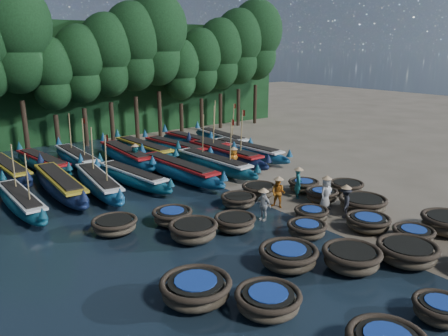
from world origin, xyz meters
TOP-DOWN VIEW (x-y plane):
  - ground at (0.00, 0.00)m, footprint 120.00×120.00m
  - foliage_wall at (0.00, 23.50)m, footprint 40.00×3.00m
  - coracle_2 at (-2.61, -9.78)m, footprint 1.86×1.86m
  - coracle_5 at (-6.39, -6.36)m, footprint 2.35×2.35m
  - coracle_6 at (-2.15, -6.25)m, footprint 2.64×2.64m
  - coracle_7 at (-0.06, -7.21)m, footprint 2.40×2.40m
  - coracle_8 at (1.86, -6.36)m, footprint 2.07×2.07m
  - coracle_9 at (3.90, -6.75)m, footprint 2.32×2.32m
  - coracle_10 at (-7.82, -4.53)m, footprint 2.86×2.86m
  - coracle_11 at (-3.85, -4.73)m, footprint 2.65×2.65m
  - coracle_12 at (-1.31, -3.33)m, footprint 1.72×1.72m
  - coracle_13 at (1.43, -4.45)m, footprint 2.12×2.12m
  - coracle_14 at (3.15, -2.96)m, footprint 2.90×2.90m
  - coracle_15 at (-5.35, -0.65)m, footprint 2.54×2.54m
  - coracle_16 at (-3.30, -0.89)m, footprint 2.26×2.26m
  - coracle_17 at (0.19, -2.25)m, footprint 1.81×1.81m
  - coracle_18 at (2.63, -0.78)m, footprint 1.76×1.76m
  - coracle_19 at (4.85, -0.67)m, footprint 2.03×2.03m
  - coracle_20 at (-7.65, 2.11)m, footprint 2.47×2.47m
  - coracle_21 at (-5.14, 1.40)m, footprint 2.02×2.02m
  - coracle_22 at (-1.30, 1.31)m, footprint 2.23×2.23m
  - coracle_23 at (0.58, 1.84)m, footprint 2.07×2.07m
  - coracle_24 at (3.13, 0.95)m, footprint 1.83×1.83m
  - long_boat_1 at (-10.22, 7.46)m, footprint 1.47×7.60m
  - long_boat_2 at (-7.90, 8.80)m, footprint 1.94×9.00m
  - long_boat_3 at (-6.04, 7.94)m, footprint 2.36×8.27m
  - long_boat_4 at (-3.98, 7.93)m, footprint 2.29×7.75m
  - long_boat_5 at (-1.15, 7.36)m, footprint 2.08×9.06m
  - long_boat_6 at (1.54, 7.36)m, footprint 1.92×8.55m
  - long_boat_7 at (3.50, 8.78)m, footprint 1.86×9.19m
  - long_boat_8 at (5.60, 8.84)m, footprint 2.12×8.55m
  - long_boat_10 at (-9.48, 13.89)m, footprint 2.00×8.52m
  - long_boat_11 at (-7.26, 14.43)m, footprint 2.44×8.07m
  - long_boat_12 at (-5.06, 14.29)m, footprint 1.54×8.20m
  - long_boat_13 at (-2.10, 12.83)m, footprint 1.86×8.94m
  - long_boat_14 at (-0.20, 13.74)m, footprint 1.97×8.85m
  - long_boat_15 at (1.92, 12.81)m, footprint 2.39×8.33m
  - long_boat_16 at (3.98, 13.01)m, footprint 2.28×9.09m
  - long_boat_17 at (6.78, 13.45)m, footprint 2.11×8.48m
  - fisherman_0 at (2.06, -1.51)m, footprint 0.86×0.61m
  - fisherman_1 at (2.18, 0.49)m, footprint 0.68×0.71m
  - fisherman_2 at (0.28, 0.07)m, footprint 0.85×0.93m
  - fisherman_3 at (1.86, -2.85)m, footprint 1.15×1.08m
  - fisherman_4 at (-1.46, -0.71)m, footprint 0.52×0.93m
  - fisherman_5 at (-2.14, 11.15)m, footprint 0.64×1.55m
  - fisherman_6 at (2.65, 6.66)m, footprint 0.80×0.56m
  - tree_4 at (-6.80, 20.00)m, footprint 5.34×5.34m
  - tree_5 at (-4.50, 20.00)m, footprint 3.68×3.68m
  - tree_6 at (-2.20, 20.00)m, footprint 4.09×4.09m
  - tree_7 at (0.10, 20.00)m, footprint 4.51×4.51m
  - tree_8 at (2.40, 20.00)m, footprint 4.92×4.92m
  - tree_9 at (4.70, 20.00)m, footprint 5.34×5.34m
  - tree_10 at (7.00, 20.00)m, footprint 3.68×3.68m
  - tree_11 at (9.30, 20.00)m, footprint 4.09×4.09m
  - tree_12 at (11.60, 20.00)m, footprint 4.51×4.51m
  - tree_13 at (13.90, 20.00)m, footprint 4.92×4.92m
  - tree_14 at (16.20, 20.00)m, footprint 5.34×5.34m

SIDE VIEW (x-z plane):
  - ground at x=0.00m, z-range 0.00..0.00m
  - coracle_8 at x=1.86m, z-range 0.05..0.68m
  - coracle_22 at x=-1.30m, z-range 0.05..0.69m
  - coracle_17 at x=0.19m, z-range 0.05..0.70m
  - coracle_20 at x=-7.65m, z-range 0.05..0.72m
  - coracle_2 at x=-2.61m, z-range 0.05..0.71m
  - coracle_13 at x=1.43m, z-range 0.05..0.72m
  - coracle_19 at x=4.85m, z-range 0.05..0.73m
  - coracle_12 at x=-1.31m, z-range 0.05..0.72m
  - coracle_16 at x=-3.30m, z-range 0.05..0.74m
  - coracle_24 at x=3.13m, z-range 0.05..0.74m
  - coracle_18 at x=2.63m, z-range 0.06..0.74m
  - coracle_23 at x=0.58m, z-range 0.05..0.76m
  - coracle_5 at x=-6.39m, z-range 0.06..0.77m
  - coracle_21 at x=-5.14m, z-range 0.06..0.77m
  - coracle_14 at x=3.15m, z-range 0.05..0.82m
  - coracle_10 at x=-7.82m, z-range 0.06..0.85m
  - coracle_7 at x=-0.06m, z-range 0.06..0.86m
  - coracle_11 at x=-3.85m, z-range 0.06..0.86m
  - coracle_15 at x=-5.35m, z-range 0.06..0.88m
  - coracle_9 at x=3.90m, z-range 0.06..0.90m
  - coracle_6 at x=-2.15m, z-range 0.06..0.90m
  - long_boat_1 at x=-10.22m, z-range -1.10..2.13m
  - long_boat_4 at x=-3.98m, z-range -0.16..1.21m
  - long_boat_11 at x=-7.26m, z-range -0.17..1.26m
  - long_boat_12 at x=-5.06m, z-range -1.19..2.30m
  - long_boat_3 at x=-6.04m, z-range -1.21..2.33m
  - long_boat_15 at x=1.92m, z-range -0.18..1.30m
  - long_boat_10 at x=-9.48m, z-range -0.18..1.32m
  - long_boat_17 at x=6.78m, z-range -1.23..2.38m
  - long_boat_8 at x=5.60m, z-range -0.18..1.33m
  - long_boat_6 at x=1.54m, z-range -1.24..2.40m
  - long_boat_14 at x=-0.20m, z-range -0.19..1.37m
  - long_boat_13 at x=-2.10m, z-range -0.19..1.39m
  - long_boat_2 at x=-7.90m, z-range -0.19..1.40m
  - long_boat_5 at x=-1.15m, z-range -0.19..1.41m
  - long_boat_16 at x=3.98m, z-range -0.19..1.41m
  - long_boat_7 at x=3.50m, z-range -1.33..2.57m
  - fisherman_3 at x=1.86m, z-range -0.05..1.70m
  - fisherman_4 at x=-1.46m, z-range -0.02..1.67m
  - fisherman_2 at x=0.28m, z-range -0.04..1.72m
  - fisherman_5 at x=-2.14m, z-range -0.06..1.76m
  - fisherman_6 at x=2.65m, z-range -0.03..1.73m
  - fisherman_0 at x=2.06m, z-range -0.04..1.81m
  - fisherman_1 at x=2.18m, z-range 0.00..1.84m
  - foliage_wall at x=0.00m, z-range 0.00..10.00m
  - tree_5 at x=-4.50m, z-range 1.63..10.31m
  - tree_10 at x=7.00m, z-range 1.63..10.31m
  - tree_6 at x=-2.20m, z-range 1.82..11.47m
  - tree_11 at x=9.30m, z-range 1.82..11.47m
  - tree_7 at x=0.10m, z-range 2.01..12.64m
  - tree_12 at x=11.60m, z-range 2.01..12.64m
  - tree_8 at x=2.40m, z-range 2.19..13.80m
  - tree_13 at x=13.90m, z-range 2.19..13.80m
  - tree_4 at x=-6.80m, z-range 2.38..14.96m
  - tree_9 at x=4.70m, z-range 2.38..14.96m
  - tree_14 at x=16.20m, z-range 2.38..14.96m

